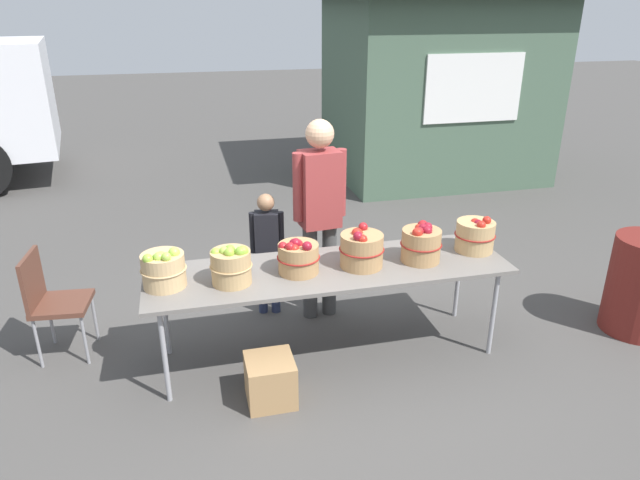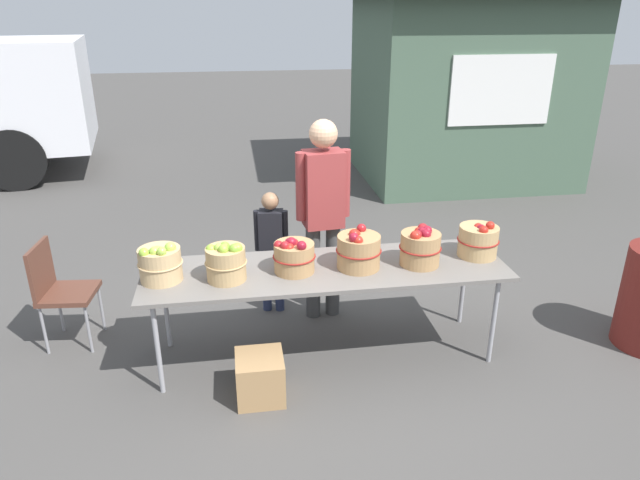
# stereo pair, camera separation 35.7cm
# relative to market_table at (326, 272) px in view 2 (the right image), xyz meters

# --- Properties ---
(ground_plane) EXTENTS (40.00, 40.00, 0.00)m
(ground_plane) POSITION_rel_market_table_xyz_m (0.00, 0.00, -0.71)
(ground_plane) COLOR #474442
(market_table) EXTENTS (2.70, 0.76, 0.75)m
(market_table) POSITION_rel_market_table_xyz_m (0.00, 0.00, 0.00)
(market_table) COLOR slate
(market_table) RESTS_ON ground
(apple_basket_green_0) EXTENTS (0.32, 0.32, 0.29)m
(apple_basket_green_0) POSITION_rel_market_table_xyz_m (-1.19, -0.02, 0.17)
(apple_basket_green_0) COLOR tan
(apple_basket_green_0) RESTS_ON market_table
(apple_basket_green_1) EXTENTS (0.30, 0.30, 0.29)m
(apple_basket_green_1) POSITION_rel_market_table_xyz_m (-0.73, -0.08, 0.17)
(apple_basket_green_1) COLOR tan
(apple_basket_green_1) RESTS_ON market_table
(apple_basket_red_0) EXTENTS (0.31, 0.31, 0.28)m
(apple_basket_red_0) POSITION_rel_market_table_xyz_m (-0.24, -0.03, 0.16)
(apple_basket_red_0) COLOR #A87F51
(apple_basket_red_0) RESTS_ON market_table
(apple_basket_red_1) EXTENTS (0.34, 0.34, 0.31)m
(apple_basket_red_1) POSITION_rel_market_table_xyz_m (0.24, -0.03, 0.17)
(apple_basket_red_1) COLOR #A87F51
(apple_basket_red_1) RESTS_ON market_table
(apple_basket_red_2) EXTENTS (0.32, 0.32, 0.30)m
(apple_basket_red_2) POSITION_rel_market_table_xyz_m (0.70, -0.04, 0.18)
(apple_basket_red_2) COLOR #A87F51
(apple_basket_red_2) RESTS_ON market_table
(apple_basket_red_3) EXTENTS (0.32, 0.32, 0.30)m
(apple_basket_red_3) POSITION_rel_market_table_xyz_m (1.19, 0.04, 0.16)
(apple_basket_red_3) COLOR tan
(apple_basket_red_3) RESTS_ON market_table
(vendor_adult) EXTENTS (0.46, 0.26, 1.73)m
(vendor_adult) POSITION_rel_market_table_xyz_m (0.08, 0.62, 0.31)
(vendor_adult) COLOR #3F3F3F
(vendor_adult) RESTS_ON ground
(child_customer) EXTENTS (0.29, 0.18, 1.11)m
(child_customer) POSITION_rel_market_table_xyz_m (-0.35, 0.76, -0.06)
(child_customer) COLOR #262D4C
(child_customer) RESTS_ON ground
(food_kiosk) EXTENTS (3.51, 2.92, 2.74)m
(food_kiosk) POSITION_rel_market_table_xyz_m (2.88, 4.63, 0.67)
(food_kiosk) COLOR #47604C
(food_kiosk) RESTS_ON ground
(folding_chair) EXTENTS (0.44, 0.44, 0.86)m
(folding_chair) POSITION_rel_market_table_xyz_m (-2.06, 0.49, -0.21)
(folding_chair) COLOR brown
(folding_chair) RESTS_ON ground
(produce_crate) EXTENTS (0.33, 0.33, 0.33)m
(produce_crate) POSITION_rel_market_table_xyz_m (-0.54, -0.47, -0.55)
(produce_crate) COLOR #A87F51
(produce_crate) RESTS_ON ground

